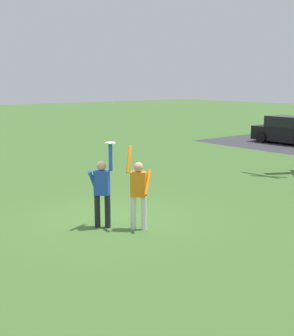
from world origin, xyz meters
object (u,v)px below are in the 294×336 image
(person_catcher, at_px, (102,188))
(parked_car_black, at_px, (289,131))
(frisbee_disc, at_px, (110,143))
(person_defender, at_px, (139,190))

(person_catcher, relative_size, parked_car_black, 0.51)
(person_catcher, bearing_deg, frisbee_disc, 0.00)
(person_defender, bearing_deg, parked_car_black, -108.71)
(person_defender, xyz_separation_m, frisbee_disc, (-0.51, -0.44, 1.11))
(frisbee_disc, relative_size, parked_car_black, 0.06)
(person_defender, relative_size, frisbee_disc, 8.30)
(person_defender, xyz_separation_m, parked_car_black, (-6.51, 16.13, -0.25))
(person_catcher, height_order, person_defender, person_catcher)
(parked_car_black, bearing_deg, person_defender, -67.42)
(person_defender, relative_size, parked_car_black, 0.50)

